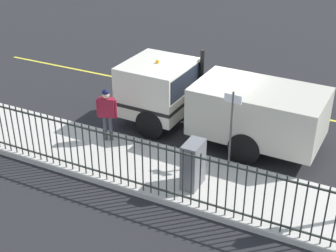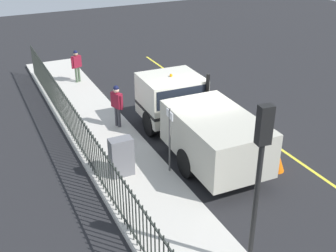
{
  "view_description": "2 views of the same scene",
  "coord_description": "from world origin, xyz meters",
  "views": [
    {
      "loc": [
        13.03,
        5.05,
        7.45
      ],
      "look_at": [
        2.0,
        -0.5,
        0.91
      ],
      "focal_mm": 51.22,
      "sensor_mm": 36.0,
      "label": 1
    },
    {
      "loc": [
        7.08,
        11.89,
        7.62
      ],
      "look_at": [
        1.08,
        -0.51,
        0.71
      ],
      "focal_mm": 45.41,
      "sensor_mm": 36.0,
      "label": 2
    }
  ],
  "objects": [
    {
      "name": "ground_plane",
      "position": [
        0.0,
        0.0,
        0.0
      ],
      "size": [
        51.83,
        51.83,
        0.0
      ],
      "primitive_type": "plane",
      "color": "#232326",
      "rests_on": "ground"
    },
    {
      "name": "pedestrian_distant",
      "position": [
        2.46,
        -7.89,
        1.13
      ],
      "size": [
        0.56,
        0.36,
        1.6
      ],
      "rotation": [
        0.0,
        0.0,
        0.4
      ],
      "color": "maroon",
      "rests_on": "sidewalk_slab"
    },
    {
      "name": "worker_standing",
      "position": [
        2.35,
        -2.39,
        1.19
      ],
      "size": [
        0.36,
        0.6,
        1.7
      ],
      "rotation": [
        0.0,
        0.0,
        1.91
      ],
      "color": "maroon",
      "rests_on": "sidewalk_slab"
    },
    {
      "name": "street_sign",
      "position": [
        1.95,
        1.4,
        1.53
      ],
      "size": [
        0.07,
        0.5,
        2.21
      ],
      "color": "#4C4C4C",
      "rests_on": "sidewalk_slab"
    },
    {
      "name": "lane_marking",
      "position": [
        -2.4,
        0.0,
        0.0
      ],
      "size": [
        0.12,
        21.2,
        0.01
      ],
      "primitive_type": "cube",
      "color": "yellow",
      "rests_on": "ground"
    },
    {
      "name": "traffic_cone",
      "position": [
        -1.35,
        2.71,
        0.37
      ],
      "size": [
        0.51,
        0.51,
        0.73
      ],
      "primitive_type": "cone",
      "color": "orange",
      "rests_on": "ground"
    },
    {
      "name": "traffic_light_near",
      "position": [
        2.05,
        5.92,
        3.07
      ],
      "size": [
        0.32,
        0.24,
        4.13
      ],
      "rotation": [
        0.0,
        0.0,
        3.02
      ],
      "color": "black",
      "rests_on": "sidewalk_slab"
    },
    {
      "name": "work_truck",
      "position": [
        0.43,
        0.1,
        1.25
      ],
      "size": [
        2.41,
        6.56,
        2.44
      ],
      "rotation": [
        0.0,
        0.0,
        3.11
      ],
      "color": "silver",
      "rests_on": "ground"
    },
    {
      "name": "sidewalk_slab",
      "position": [
        3.1,
        0.0,
        0.07
      ],
      "size": [
        2.51,
        23.56,
        0.15
      ],
      "primitive_type": "cube",
      "color": "beige",
      "rests_on": "ground"
    },
    {
      "name": "iron_fence",
      "position": [
        4.2,
        0.0,
        0.93
      ],
      "size": [
        0.04,
        20.06,
        1.55
      ],
      "color": "#2D332D",
      "rests_on": "sidewalk_slab"
    },
    {
      "name": "utility_cabinet",
      "position": [
        3.4,
        0.92,
        0.79
      ],
      "size": [
        0.73,
        0.42,
        1.28
      ],
      "primitive_type": "cube",
      "color": "slate",
      "rests_on": "sidewalk_slab"
    }
  ]
}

